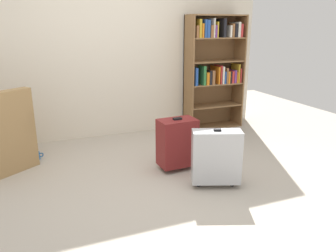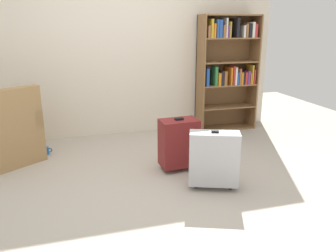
{
  "view_description": "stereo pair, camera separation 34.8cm",
  "coord_description": "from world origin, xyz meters",
  "px_view_note": "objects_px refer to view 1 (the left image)",
  "views": [
    {
      "loc": [
        -1.02,
        -2.85,
        1.55
      ],
      "look_at": [
        0.22,
        0.24,
        0.55
      ],
      "focal_mm": 36.07,
      "sensor_mm": 36.0,
      "label": 1
    },
    {
      "loc": [
        -0.69,
        -2.97,
        1.55
      ],
      "look_at": [
        0.22,
        0.24,
        0.55
      ],
      "focal_mm": 36.07,
      "sensor_mm": 36.0,
      "label": 2
    }
  ],
  "objects_px": {
    "mug": "(37,156)",
    "suitcase_silver": "(216,157)",
    "bookshelf": "(214,66)",
    "suitcase_dark_red": "(177,142)"
  },
  "relations": [
    {
      "from": "bookshelf",
      "to": "suitcase_dark_red",
      "type": "bearing_deg",
      "value": -131.76
    },
    {
      "from": "mug",
      "to": "suitcase_dark_red",
      "type": "bearing_deg",
      "value": -30.64
    },
    {
      "from": "mug",
      "to": "suitcase_silver",
      "type": "distance_m",
      "value": 2.18
    },
    {
      "from": "bookshelf",
      "to": "mug",
      "type": "relative_size",
      "value": 14.12
    },
    {
      "from": "mug",
      "to": "suitcase_silver",
      "type": "relative_size",
      "value": 0.2
    },
    {
      "from": "mug",
      "to": "suitcase_dark_red",
      "type": "height_order",
      "value": "suitcase_dark_red"
    },
    {
      "from": "bookshelf",
      "to": "suitcase_silver",
      "type": "height_order",
      "value": "bookshelf"
    },
    {
      "from": "mug",
      "to": "suitcase_dark_red",
      "type": "relative_size",
      "value": 0.2
    },
    {
      "from": "bookshelf",
      "to": "mug",
      "type": "xyz_separation_m",
      "value": [
        -2.63,
        -0.45,
        -0.91
      ]
    },
    {
      "from": "bookshelf",
      "to": "suitcase_silver",
      "type": "relative_size",
      "value": 2.83
    }
  ]
}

